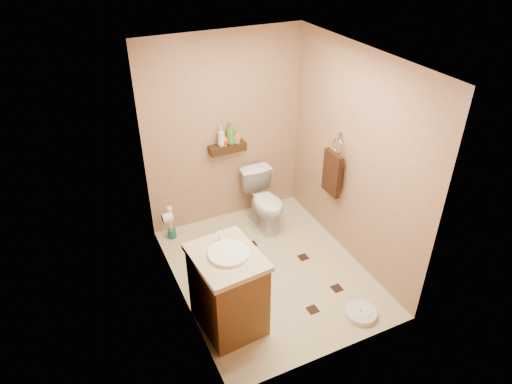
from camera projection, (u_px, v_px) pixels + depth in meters
ground at (269, 271)px, 5.17m from camera, size 2.50×2.50×0.00m
wall_back at (224, 132)px, 5.49m from camera, size 2.00×0.04×2.40m
wall_front at (343, 252)px, 3.57m from camera, size 2.00×0.04×2.40m
wall_left at (174, 203)px, 4.17m from camera, size 0.04×2.50×2.40m
wall_right at (354, 159)px, 4.89m from camera, size 0.04×2.50×2.40m
ceiling at (274, 59)px, 3.90m from camera, size 2.00×2.50×0.02m
wall_shelf at (227, 148)px, 5.53m from camera, size 0.46×0.14×0.10m
floor_accents at (277, 273)px, 5.13m from camera, size 1.14×1.35×0.01m
toilet at (265, 201)px, 5.74m from camera, size 0.40×0.70×0.71m
vanity at (228, 289)px, 4.29m from camera, size 0.64×0.75×0.99m
bathroom_scale at (361, 313)px, 4.59m from camera, size 0.36×0.36×0.06m
toilet_brush at (171, 227)px, 5.61m from camera, size 0.11×0.11×0.47m
towel_ring at (332, 171)px, 5.19m from camera, size 0.12×0.30×0.76m
toilet_paper at (167, 218)px, 5.01m from camera, size 0.12×0.11×0.12m
bottle_a at (221, 136)px, 5.41m from camera, size 0.12×0.12×0.24m
bottle_b at (224, 139)px, 5.44m from camera, size 0.09×0.09×0.15m
bottle_c at (224, 140)px, 5.45m from camera, size 0.15×0.15×0.14m
bottle_d at (231, 133)px, 5.44m from camera, size 0.13×0.13×0.28m
bottle_e at (237, 136)px, 5.50m from camera, size 0.10×0.10×0.16m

